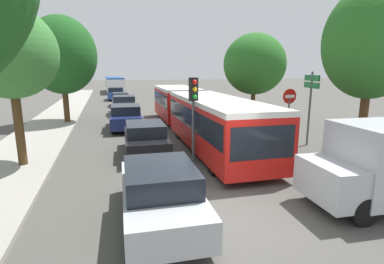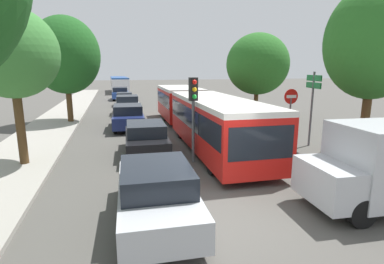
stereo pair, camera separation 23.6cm
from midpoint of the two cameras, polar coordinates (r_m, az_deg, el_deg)
ground_plane at (r=8.24m, az=8.29°, el=-15.04°), size 200.00×200.00×0.00m
kerb_strip_left at (r=29.28m, az=-22.26°, el=3.85°), size 3.20×54.13×0.14m
articulated_bus at (r=16.97m, az=1.32°, el=4.07°), size 2.93×16.49×2.44m
city_bus_rear at (r=50.93m, az=-13.58°, el=8.97°), size 2.72×11.37×2.44m
queued_car_silver at (r=7.54m, az=-5.94°, el=-11.39°), size 1.97×4.29×1.47m
queued_car_black at (r=13.35m, az=-8.26°, el=-1.18°), size 1.92×4.18×1.43m
queued_car_navy at (r=19.37m, az=-11.72°, el=2.90°), size 2.04×4.46×1.52m
queued_car_white at (r=26.00m, az=-11.92°, el=5.16°), size 2.07×4.51×1.54m
queued_car_graphite at (r=31.82m, az=-12.51°, el=6.15°), size 1.81×3.96×1.35m
queued_car_blue at (r=38.31m, az=-13.33°, el=7.17°), size 2.05×4.46×1.53m
traffic_light at (r=11.78m, az=0.85°, el=5.96°), size 0.33×0.37×3.40m
no_entry_sign at (r=14.82m, az=18.65°, el=4.14°), size 0.70×0.08×2.82m
direction_sign_post at (r=15.62m, az=22.42°, el=6.74°), size 0.30×1.39×3.60m
tree_left_mid at (r=12.75m, az=-30.58°, el=12.40°), size 3.28×3.28×5.92m
tree_left_far at (r=22.33m, az=-22.66°, el=12.99°), size 4.54×4.54×7.19m
tree_right_near at (r=14.27m, az=31.82°, el=14.36°), size 3.77×3.77×7.04m
tree_right_mid at (r=22.61m, az=12.57°, el=12.22°), size 4.47×4.47×6.25m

